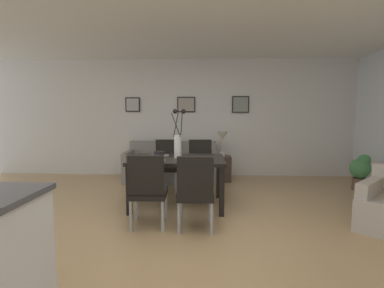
# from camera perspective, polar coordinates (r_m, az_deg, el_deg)

# --- Properties ---
(ground_plane) EXTENTS (9.00, 9.00, 0.00)m
(ground_plane) POSITION_cam_1_polar(r_m,az_deg,el_deg) (3.52, -2.43, -17.50)
(ground_plane) COLOR tan
(back_wall_panel) EXTENTS (9.00, 0.10, 2.60)m
(back_wall_panel) POSITION_cam_1_polar(r_m,az_deg,el_deg) (6.47, -0.10, 5.20)
(back_wall_panel) COLOR silver
(back_wall_panel) RESTS_ON ground
(ceiling_panel) EXTENTS (9.00, 7.20, 0.08)m
(ceiling_panel) POSITION_cam_1_polar(r_m,az_deg,el_deg) (3.82, -2.08, 24.92)
(ceiling_panel) COLOR white
(dining_table) EXTENTS (1.40, 0.99, 0.74)m
(dining_table) POSITION_cam_1_polar(r_m,az_deg,el_deg) (4.33, -2.86, -3.90)
(dining_table) COLOR black
(dining_table) RESTS_ON ground
(dining_chair_near_left) EXTENTS (0.45, 0.45, 0.92)m
(dining_chair_near_left) POSITION_cam_1_polar(r_m,az_deg,el_deg) (3.55, -8.84, -8.60)
(dining_chair_near_left) COLOR black
(dining_chair_near_left) RESTS_ON ground
(dining_chair_near_right) EXTENTS (0.45, 0.45, 0.92)m
(dining_chair_near_right) POSITION_cam_1_polar(r_m,az_deg,el_deg) (5.29, -5.13, -3.64)
(dining_chair_near_right) COLOR black
(dining_chair_near_right) RESTS_ON ground
(dining_chair_far_left) EXTENTS (0.45, 0.45, 0.92)m
(dining_chair_far_left) POSITION_cam_1_polar(r_m,az_deg,el_deg) (3.44, 0.67, -9.01)
(dining_chair_far_left) COLOR black
(dining_chair_far_left) RESTS_ON ground
(dining_chair_far_right) EXTENTS (0.47, 0.47, 0.92)m
(dining_chair_far_right) POSITION_cam_1_polar(r_m,az_deg,el_deg) (5.25, 1.71, -3.70)
(dining_chair_far_right) COLOR black
(dining_chair_far_right) RESTS_ON ground
(centerpiece_vase) EXTENTS (0.21, 0.23, 0.73)m
(centerpiece_vase) POSITION_cam_1_polar(r_m,az_deg,el_deg) (4.28, -2.87, 0.96)
(centerpiece_vase) COLOR white
(centerpiece_vase) RESTS_ON dining_table
(placemat_near_left) EXTENTS (0.32, 0.32, 0.01)m
(placemat_near_left) POSITION_cam_1_polar(r_m,az_deg,el_deg) (4.14, -7.50, -3.18)
(placemat_near_left) COLOR #7F705B
(placemat_near_left) RESTS_ON dining_table
(bowl_near_left) EXTENTS (0.17, 0.17, 0.07)m
(bowl_near_left) POSITION_cam_1_polar(r_m,az_deg,el_deg) (4.13, -7.51, -2.67)
(bowl_near_left) COLOR black
(bowl_near_left) RESTS_ON dining_table
(placemat_near_right) EXTENTS (0.32, 0.32, 0.01)m
(placemat_near_right) POSITION_cam_1_polar(r_m,az_deg,el_deg) (4.57, -6.55, -2.27)
(placemat_near_right) COLOR #7F705B
(placemat_near_right) RESTS_ON dining_table
(bowl_near_right) EXTENTS (0.17, 0.17, 0.07)m
(bowl_near_right) POSITION_cam_1_polar(r_m,az_deg,el_deg) (4.57, -6.56, -1.81)
(bowl_near_right) COLOR black
(bowl_near_right) RESTS_ON dining_table
(placemat_far_left) EXTENTS (0.32, 0.32, 0.01)m
(placemat_far_left) POSITION_cam_1_polar(r_m,az_deg,el_deg) (4.08, 1.27, -3.26)
(placemat_far_left) COLOR #7F705B
(placemat_far_left) RESTS_ON dining_table
(bowl_far_left) EXTENTS (0.17, 0.17, 0.07)m
(bowl_far_left) POSITION_cam_1_polar(r_m,az_deg,el_deg) (4.07, 1.27, -2.75)
(bowl_far_left) COLOR black
(bowl_far_left) RESTS_ON dining_table
(sofa) EXTENTS (1.89, 0.84, 0.80)m
(sofa) POSITION_cam_1_polar(r_m,az_deg,el_deg) (6.05, -4.08, -4.61)
(sofa) COLOR gray
(sofa) RESTS_ON ground
(side_table) EXTENTS (0.36, 0.36, 0.52)m
(side_table) POSITION_cam_1_polar(r_m,az_deg,el_deg) (6.00, 6.03, -4.91)
(side_table) COLOR #3D2D23
(side_table) RESTS_ON ground
(table_lamp) EXTENTS (0.22, 0.22, 0.51)m
(table_lamp) POSITION_cam_1_polar(r_m,az_deg,el_deg) (5.91, 6.10, 1.12)
(table_lamp) COLOR beige
(table_lamp) RESTS_ON side_table
(framed_picture_left) EXTENTS (0.33, 0.03, 0.32)m
(framed_picture_left) POSITION_cam_1_polar(r_m,az_deg,el_deg) (6.59, -11.78, 7.72)
(framed_picture_left) COLOR black
(framed_picture_center) EXTENTS (0.40, 0.03, 0.34)m
(framed_picture_center) POSITION_cam_1_polar(r_m,az_deg,el_deg) (6.40, -1.17, 7.90)
(framed_picture_center) COLOR black
(framed_picture_right) EXTENTS (0.37, 0.03, 0.37)m
(framed_picture_right) POSITION_cam_1_polar(r_m,az_deg,el_deg) (6.44, 9.68, 7.80)
(framed_picture_right) COLOR black
(potted_plant) EXTENTS (0.36, 0.36, 0.67)m
(potted_plant) POSITION_cam_1_polar(r_m,az_deg,el_deg) (6.10, 30.63, -4.51)
(potted_plant) COLOR brown
(potted_plant) RESTS_ON ground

